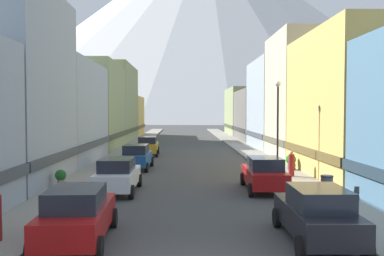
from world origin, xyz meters
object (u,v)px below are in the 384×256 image
at_px(car_left_2, 136,157).
at_px(car_right_1, 264,174).
at_px(car_left_3, 148,146).
at_px(parking_meter_near, 357,199).
at_px(car_left_0, 77,215).
at_px(pedestrian_1, 291,165).
at_px(potted_plant_0, 292,163).
at_px(car_left_1, 118,175).
at_px(car_right_0, 317,214).
at_px(trash_bin_right, 327,186).
at_px(potted_plant_1, 61,177).
at_px(streetlamp_right, 278,114).
at_px(potted_plant_2, 291,160).

bearing_deg(car_left_2, car_right_1, -47.48).
height_order(car_left_3, parking_meter_near, car_left_3).
distance_m(car_left_0, car_right_1, 11.36).
bearing_deg(pedestrian_1, potted_plant_0, 75.14).
distance_m(car_left_1, car_right_1, 7.61).
bearing_deg(car_left_2, car_left_0, -89.98).
height_order(car_left_0, car_right_0, same).
relative_size(trash_bin_right, potted_plant_1, 1.10).
relative_size(car_right_0, pedestrian_1, 2.83).
distance_m(parking_meter_near, trash_bin_right, 4.84).
bearing_deg(parking_meter_near, car_left_0, -170.91).
height_order(car_right_1, parking_meter_near, car_right_1).
height_order(potted_plant_0, streetlamp_right, streetlamp_right).
height_order(car_left_2, car_right_0, same).
height_order(car_left_1, potted_plant_2, car_left_1).
bearing_deg(car_left_0, car_right_0, -0.70).
bearing_deg(car_left_2, potted_plant_1, -112.88).
xyz_separation_m(trash_bin_right, potted_plant_1, (-13.35, 2.84, 0.02)).
bearing_deg(car_right_0, car_left_2, 114.31).
height_order(car_right_0, potted_plant_0, car_right_0).
xyz_separation_m(potted_plant_0, streetlamp_right, (-1.65, -2.94, 3.40)).
relative_size(car_right_0, streetlamp_right, 0.76).
relative_size(potted_plant_0, potted_plant_1, 1.01).
distance_m(car_left_2, parking_meter_near, 17.96).
distance_m(car_left_3, pedestrian_1, 17.00).
height_order(car_left_3, potted_plant_1, car_left_3).
bearing_deg(streetlamp_right, potted_plant_0, 60.73).
bearing_deg(car_left_3, car_left_2, -90.02).
xyz_separation_m(parking_meter_near, pedestrian_1, (0.50, 10.83, -0.15)).
bearing_deg(potted_plant_2, car_left_2, 172.81).
bearing_deg(car_right_0, potted_plant_0, 78.16).
height_order(car_left_0, car_left_3, same).
height_order(potted_plant_0, potted_plant_2, potted_plant_2).
distance_m(car_left_2, potted_plant_2, 10.89).
xyz_separation_m(trash_bin_right, streetlamp_right, (-1.00, 5.92, 3.34)).
xyz_separation_m(car_right_1, potted_plant_0, (3.20, 6.74, -0.31)).
relative_size(parking_meter_near, trash_bin_right, 1.36).
bearing_deg(car_left_0, car_left_2, 90.02).
bearing_deg(car_left_3, car_left_0, -90.00).
xyz_separation_m(car_left_1, potted_plant_2, (10.80, 7.27, -0.14)).
bearing_deg(parking_meter_near, car_left_3, 111.26).
bearing_deg(car_left_0, potted_plant_0, 54.58).
bearing_deg(potted_plant_0, car_left_1, -146.74).
height_order(car_left_2, streetlamp_right, streetlamp_right).
xyz_separation_m(car_left_1, potted_plant_1, (-3.20, 1.06, -0.23)).
relative_size(car_left_0, potted_plant_0, 4.95).
bearing_deg(pedestrian_1, car_left_0, -129.13).
bearing_deg(streetlamp_right, car_right_1, -112.25).
height_order(parking_meter_near, potted_plant_0, parking_meter_near).
xyz_separation_m(car_right_1, potted_plant_2, (3.20, 6.93, -0.14)).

